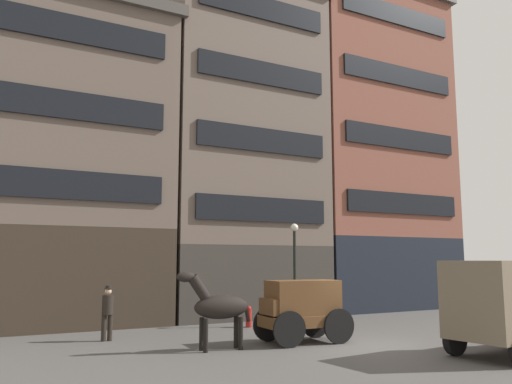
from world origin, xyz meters
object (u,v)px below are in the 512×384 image
at_px(draft_horse, 218,306).
at_px(fire_hydrant_curbside, 249,316).
at_px(cargo_wagon, 302,306).
at_px(streetlamp_curbside, 295,259).
at_px(pedestrian_officer, 108,310).
at_px(delivery_truck_near, 512,303).

height_order(draft_horse, fire_hydrant_curbside, draft_horse).
distance_m(cargo_wagon, streetlamp_curbside, 4.47).
xyz_separation_m(pedestrian_officer, fire_hydrant_curbside, (5.70, 0.87, -0.55)).
bearing_deg(fire_hydrant_curbside, delivery_truck_near, -67.01).
bearing_deg(delivery_truck_near, cargo_wagon, 130.67).
xyz_separation_m(draft_horse, delivery_truck_near, (6.95, -4.66, 0.15)).
bearing_deg(fire_hydrant_curbside, streetlamp_curbside, -16.44).
bearing_deg(draft_horse, streetlamp_curbside, 36.05).
bearing_deg(streetlamp_curbside, pedestrian_officer, -177.50).
relative_size(cargo_wagon, pedestrian_officer, 1.66).
bearing_deg(pedestrian_officer, delivery_truck_near, -40.17).
bearing_deg(fire_hydrant_curbside, pedestrian_officer, -171.33).
bearing_deg(streetlamp_curbside, draft_horse, -143.95).
distance_m(delivery_truck_near, fire_hydrant_curbside, 9.67).
height_order(cargo_wagon, draft_horse, draft_horse).
bearing_deg(delivery_truck_near, fire_hydrant_curbside, 112.99).
bearing_deg(draft_horse, pedestrian_officer, 127.02).
relative_size(cargo_wagon, draft_horse, 1.27).
xyz_separation_m(pedestrian_officer, streetlamp_curbside, (7.54, 0.33, 1.69)).
relative_size(pedestrian_officer, streetlamp_curbside, 0.44).
relative_size(delivery_truck_near, fire_hydrant_curbside, 5.41).
distance_m(pedestrian_officer, streetlamp_curbside, 7.73).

